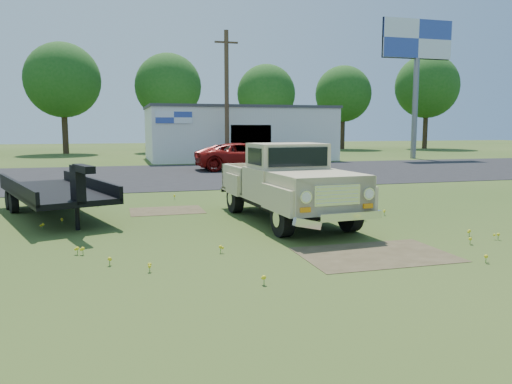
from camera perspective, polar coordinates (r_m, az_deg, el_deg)
ground at (r=12.52m, az=0.64°, el=-4.32°), size 140.00×140.00×0.00m
asphalt_lot at (r=27.10m, az=-8.37°, el=1.96°), size 90.00×14.00×0.02m
dirt_patch_a at (r=10.39m, az=13.47°, el=-6.99°), size 3.00×2.00×0.01m
dirt_patch_b at (r=15.54m, az=-10.15°, el=-2.13°), size 2.20×1.60×0.01m
commercial_building at (r=39.89m, az=-2.07°, el=6.79°), size 14.20×8.20×4.15m
billboard at (r=43.22m, az=17.92°, el=15.05°), size 6.10×0.45×11.05m
utility_pole_mid at (r=34.63m, az=-3.37°, el=10.83°), size 1.60×0.30×9.00m
treeline_c at (r=51.64m, az=-21.24°, el=11.82°), size 7.04×7.04×10.47m
treeline_d at (r=52.70m, az=-10.00°, el=11.76°), size 6.72×6.72×10.00m
treeline_e at (r=53.17m, az=1.18°, el=11.14°), size 6.08×6.08×9.04m
treeline_f at (r=59.15m, az=9.93°, el=10.97°), size 6.40×6.40×9.52m
treeline_g at (r=62.92m, az=18.96°, el=11.33°), size 7.36×7.36×10.95m
vintage_pickup_truck at (r=13.54m, az=3.56°, el=1.12°), size 2.74×6.02×2.13m
flatbed_trailer at (r=15.35m, az=-22.05°, el=0.50°), size 3.92×6.50×1.68m
red_pickup at (r=29.88m, az=-1.48°, el=4.07°), size 5.72×2.68×1.58m
dark_sedan at (r=31.49m, az=4.11°, el=4.18°), size 4.85×3.18×1.53m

